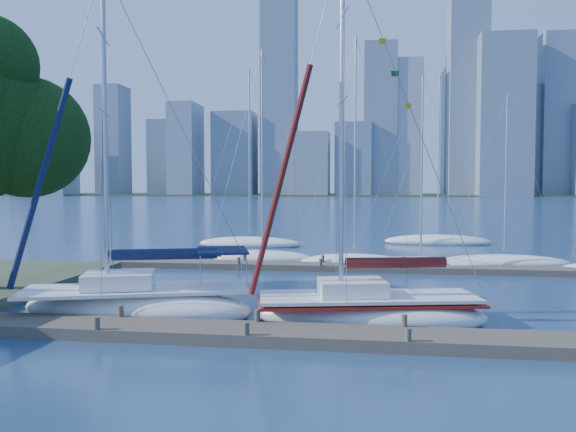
# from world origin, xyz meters

# --- Properties ---
(ground) EXTENTS (700.00, 700.00, 0.00)m
(ground) POSITION_xyz_m (0.00, 0.00, 0.00)
(ground) COLOR navy
(ground) RESTS_ON ground
(near_dock) EXTENTS (26.00, 2.00, 0.40)m
(near_dock) POSITION_xyz_m (0.00, 0.00, 0.20)
(near_dock) COLOR #473F34
(near_dock) RESTS_ON ground
(far_dock) EXTENTS (30.00, 1.80, 0.36)m
(far_dock) POSITION_xyz_m (2.00, 16.00, 0.18)
(far_dock) COLOR #473F34
(far_dock) RESTS_ON ground
(far_shore) EXTENTS (800.00, 100.00, 1.50)m
(far_shore) POSITION_xyz_m (0.00, 320.00, 0.00)
(far_shore) COLOR #38472D
(far_shore) RESTS_ON ground
(sailboat_navy) EXTENTS (9.83, 5.68, 14.18)m
(sailboat_navy) POSITION_xyz_m (-5.23, 2.82, 1.04)
(sailboat_navy) COLOR white
(sailboat_navy) RESTS_ON ground
(sailboat_maroon) EXTENTS (9.08, 4.53, 14.67)m
(sailboat_maroon) POSITION_xyz_m (3.77, 2.99, 1.14)
(sailboat_maroon) COLOR white
(sailboat_maroon) RESTS_ON ground
(bg_boat_1) EXTENTS (7.32, 4.83, 14.56)m
(bg_boat_1) POSITION_xyz_m (-3.29, 19.18, 0.29)
(bg_boat_1) COLOR white
(bg_boat_1) RESTS_ON ground
(bg_boat_2) EXTENTS (7.04, 2.78, 14.88)m
(bg_boat_2) POSITION_xyz_m (2.94, 17.81, 0.30)
(bg_boat_2) COLOR white
(bg_boat_2) RESTS_ON ground
(bg_boat_3) EXTENTS (8.69, 4.64, 12.19)m
(bg_boat_3) POSITION_xyz_m (7.03, 17.35, 0.24)
(bg_boat_3) COLOR white
(bg_boat_3) RESTS_ON ground
(bg_boat_4) EXTENTS (8.38, 5.00, 11.19)m
(bg_boat_4) POSITION_xyz_m (12.46, 19.41, 0.24)
(bg_boat_4) COLOR white
(bg_boat_4) RESTS_ON ground
(bg_boat_6) EXTENTS (9.09, 4.09, 15.33)m
(bg_boat_6) POSITION_xyz_m (-6.15, 28.51, 0.30)
(bg_boat_6) COLOR white
(bg_boat_6) RESTS_ON ground
(bg_boat_7) EXTENTS (9.32, 2.86, 15.18)m
(bg_boat_7) POSITION_xyz_m (9.88, 32.69, 0.30)
(bg_boat_7) COLOR white
(bg_boat_7) RESTS_ON ground
(skyline) EXTENTS (502.26, 51.31, 124.49)m
(skyline) POSITION_xyz_m (22.45, 290.12, 34.86)
(skyline) COLOR gray
(skyline) RESTS_ON ground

